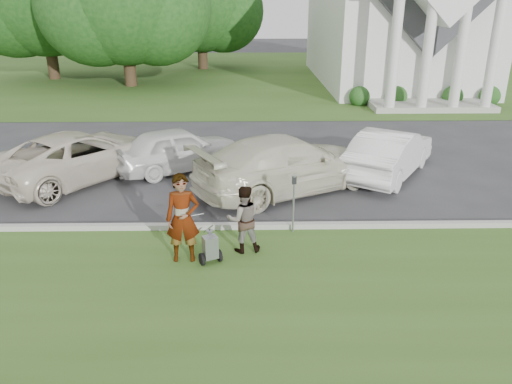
{
  "coord_description": "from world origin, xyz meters",
  "views": [
    {
      "loc": [
        -0.46,
        -10.76,
        5.46
      ],
      "look_at": [
        -0.28,
        0.0,
        1.21
      ],
      "focal_mm": 35.0,
      "sensor_mm": 36.0,
      "label": 1
    }
  ],
  "objects_px": {
    "person_right": "(243,220)",
    "car_b": "(179,149)",
    "car_c": "(287,164)",
    "tree_left": "(124,2)",
    "striping_cart": "(210,248)",
    "car_d": "(389,153)",
    "parking_meter_near": "(294,197)",
    "tree_back": "(201,6)",
    "car_a": "(80,155)",
    "person_left": "(183,219)"
  },
  "relations": [
    {
      "from": "person_right",
      "to": "car_b",
      "type": "distance_m",
      "value": 6.15
    },
    {
      "from": "person_right",
      "to": "car_a",
      "type": "height_order",
      "value": "person_right"
    },
    {
      "from": "striping_cart",
      "to": "car_b",
      "type": "xyz_separation_m",
      "value": [
        -1.46,
        6.28,
        0.36
      ]
    },
    {
      "from": "person_left",
      "to": "parking_meter_near",
      "type": "xyz_separation_m",
      "value": [
        2.51,
        1.35,
        -0.06
      ]
    },
    {
      "from": "car_b",
      "to": "person_right",
      "type": "bearing_deg",
      "value": 171.43
    },
    {
      "from": "striping_cart",
      "to": "car_b",
      "type": "distance_m",
      "value": 6.46
    },
    {
      "from": "tree_back",
      "to": "car_c",
      "type": "bearing_deg",
      "value": -80.05
    },
    {
      "from": "person_left",
      "to": "parking_meter_near",
      "type": "bearing_deg",
      "value": 24.57
    },
    {
      "from": "car_b",
      "to": "tree_back",
      "type": "bearing_deg",
      "value": -26.5
    },
    {
      "from": "tree_left",
      "to": "striping_cart",
      "type": "bearing_deg",
      "value": -73.8
    },
    {
      "from": "person_left",
      "to": "parking_meter_near",
      "type": "distance_m",
      "value": 2.85
    },
    {
      "from": "tree_back",
      "to": "person_right",
      "type": "bearing_deg",
      "value": -83.58
    },
    {
      "from": "striping_cart",
      "to": "car_d",
      "type": "bearing_deg",
      "value": 22.02
    },
    {
      "from": "striping_cart",
      "to": "car_c",
      "type": "relative_size",
      "value": 0.17
    },
    {
      "from": "car_d",
      "to": "car_c",
      "type": "bearing_deg",
      "value": 53.97
    },
    {
      "from": "person_left",
      "to": "person_right",
      "type": "xyz_separation_m",
      "value": [
        1.3,
        0.4,
        -0.21
      ]
    },
    {
      "from": "car_b",
      "to": "car_d",
      "type": "distance_m",
      "value": 6.87
    },
    {
      "from": "tree_left",
      "to": "car_d",
      "type": "relative_size",
      "value": 2.3
    },
    {
      "from": "tree_back",
      "to": "car_d",
      "type": "relative_size",
      "value": 2.08
    },
    {
      "from": "striping_cart",
      "to": "car_d",
      "type": "distance_m",
      "value": 7.82
    },
    {
      "from": "car_c",
      "to": "person_right",
      "type": "bearing_deg",
      "value": 132.36
    },
    {
      "from": "car_a",
      "to": "car_c",
      "type": "relative_size",
      "value": 0.96
    },
    {
      "from": "tree_back",
      "to": "car_a",
      "type": "relative_size",
      "value": 1.75
    },
    {
      "from": "tree_left",
      "to": "striping_cart",
      "type": "distance_m",
      "value": 24.55
    },
    {
      "from": "striping_cart",
      "to": "person_right",
      "type": "relative_size",
      "value": 0.63
    },
    {
      "from": "car_b",
      "to": "car_c",
      "type": "relative_size",
      "value": 0.75
    },
    {
      "from": "striping_cart",
      "to": "car_b",
      "type": "bearing_deg",
      "value": 78.65
    },
    {
      "from": "car_b",
      "to": "tree_left",
      "type": "bearing_deg",
      "value": -12.06
    },
    {
      "from": "tree_back",
      "to": "person_left",
      "type": "distance_m",
      "value": 31.29
    },
    {
      "from": "car_a",
      "to": "car_c",
      "type": "bearing_deg",
      "value": -152.8
    },
    {
      "from": "car_a",
      "to": "striping_cart",
      "type": "bearing_deg",
      "value": 166.45
    },
    {
      "from": "tree_back",
      "to": "striping_cart",
      "type": "xyz_separation_m",
      "value": [
        2.72,
        -31.13,
        -4.36
      ]
    },
    {
      "from": "tree_left",
      "to": "car_b",
      "type": "relative_size",
      "value": 2.48
    },
    {
      "from": "striping_cart",
      "to": "car_a",
      "type": "distance_m",
      "value": 7.1
    },
    {
      "from": "car_a",
      "to": "car_d",
      "type": "distance_m",
      "value": 9.85
    },
    {
      "from": "tree_left",
      "to": "person_left",
      "type": "distance_m",
      "value": 24.15
    },
    {
      "from": "striping_cart",
      "to": "tree_left",
      "type": "bearing_deg",
      "value": 81.76
    },
    {
      "from": "tree_left",
      "to": "parking_meter_near",
      "type": "height_order",
      "value": "tree_left"
    },
    {
      "from": "tree_left",
      "to": "car_c",
      "type": "xyz_separation_m",
      "value": [
        8.7,
        -18.78,
        -4.28
      ]
    },
    {
      "from": "striping_cart",
      "to": "car_a",
      "type": "xyz_separation_m",
      "value": [
        -4.46,
        5.52,
        0.39
      ]
    },
    {
      "from": "car_b",
      "to": "striping_cart",
      "type": "bearing_deg",
      "value": 163.69
    },
    {
      "from": "person_right",
      "to": "car_c",
      "type": "xyz_separation_m",
      "value": [
        1.25,
        3.81,
        0.04
      ]
    },
    {
      "from": "tree_left",
      "to": "car_d",
      "type": "height_order",
      "value": "tree_left"
    },
    {
      "from": "tree_back",
      "to": "car_c",
      "type": "height_order",
      "value": "tree_back"
    },
    {
      "from": "person_left",
      "to": "car_b",
      "type": "xyz_separation_m",
      "value": [
        -0.89,
        6.14,
        -0.27
      ]
    },
    {
      "from": "tree_back",
      "to": "car_a",
      "type": "distance_m",
      "value": 25.98
    },
    {
      "from": "parking_meter_near",
      "to": "car_b",
      "type": "bearing_deg",
      "value": 125.28
    },
    {
      "from": "tree_back",
      "to": "person_left",
      "type": "height_order",
      "value": "tree_back"
    },
    {
      "from": "tree_back",
      "to": "car_c",
      "type": "xyz_separation_m",
      "value": [
        4.7,
        -26.78,
        -3.9
      ]
    },
    {
      "from": "parking_meter_near",
      "to": "tree_left",
      "type": "bearing_deg",
      "value": 111.79
    }
  ]
}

